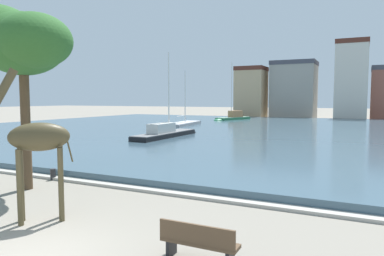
{
  "coord_description": "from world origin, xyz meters",
  "views": [
    {
      "loc": [
        6.87,
        -5.55,
        3.63
      ],
      "look_at": [
        -0.85,
        10.45,
        2.2
      ],
      "focal_mm": 33.45,
      "sensor_mm": 36.0,
      "label": 1
    }
  ],
  "objects": [
    {
      "name": "harbor_water",
      "position": [
        0.0,
        32.99,
        0.2
      ],
      "size": [
        76.28,
        53.08,
        0.39
      ],
      "primitive_type": "cube",
      "color": "#3D5666",
      "rests_on": "ground"
    },
    {
      "name": "sailboat_black",
      "position": [
        -8.44,
        21.52,
        0.55
      ],
      "size": [
        1.68,
        9.6,
        7.64
      ],
      "color": "black",
      "rests_on": "ground"
    },
    {
      "name": "shade_tree",
      "position": [
        -5.56,
        4.21,
        5.89
      ],
      "size": [
        5.14,
        3.66,
        7.36
      ],
      "color": "brown",
      "rests_on": "ground"
    },
    {
      "name": "townhouse_wide_warehouse",
      "position": [
        -5.49,
        65.17,
        5.44
      ],
      "size": [
        8.15,
        7.16,
        10.85
      ],
      "color": "gray",
      "rests_on": "ground"
    },
    {
      "name": "mooring_bollard",
      "position": [
        -5.7,
        6.05,
        0.25
      ],
      "size": [
        0.24,
        0.24,
        0.5
      ],
      "primitive_type": "cylinder",
      "color": "#232326",
      "rests_on": "ground"
    },
    {
      "name": "townhouse_narrow_midrow",
      "position": [
        4.67,
        62.62,
        6.87
      ],
      "size": [
        5.3,
        6.1,
        13.71
      ],
      "color": "beige",
      "rests_on": "ground"
    },
    {
      "name": "sailboat_green",
      "position": [
        -12.15,
        48.33,
        0.61
      ],
      "size": [
        4.11,
        8.04,
        9.37
      ],
      "color": "#236B42",
      "rests_on": "ground"
    },
    {
      "name": "townhouse_tall_gabled",
      "position": [
        -13.26,
        62.8,
        4.98
      ],
      "size": [
        5.54,
        5.46,
        9.93
      ],
      "color": "tan",
      "rests_on": "ground"
    },
    {
      "name": "park_bench",
      "position": [
        3.66,
        1.43,
        0.49
      ],
      "size": [
        1.8,
        0.44,
        0.92
      ],
      "color": "brown",
      "rests_on": "ground"
    },
    {
      "name": "sailboat_grey",
      "position": [
        -13.62,
        35.05,
        0.39
      ],
      "size": [
        2.92,
        9.45,
        7.2
      ],
      "color": "#939399",
      "rests_on": "ground"
    },
    {
      "name": "giraffe_statue",
      "position": [
        -1.81,
        1.79,
        2.44
      ],
      "size": [
        2.18,
        2.23,
        4.78
      ],
      "color": "#4C4228",
      "rests_on": "ground"
    },
    {
      "name": "quay_edge_coping",
      "position": [
        0.0,
        6.2,
        0.06
      ],
      "size": [
        76.28,
        0.5,
        0.12
      ],
      "primitive_type": "cube",
      "color": "#ADA89E",
      "rests_on": "ground"
    }
  ]
}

